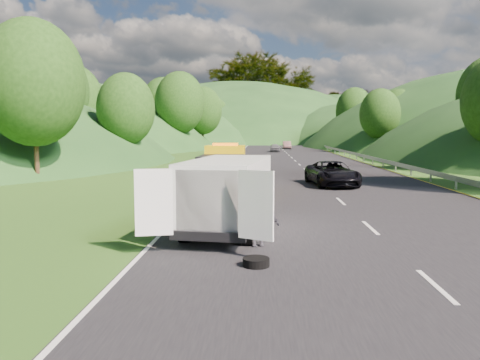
{
  "coord_description": "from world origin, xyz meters",
  "views": [
    {
      "loc": [
        -0.71,
        -17.8,
        3.29
      ],
      "look_at": [
        -1.59,
        1.15,
        1.3
      ],
      "focal_mm": 35.0,
      "sensor_mm": 36.0,
      "label": 1
    }
  ],
  "objects_px": {
    "child": "(234,217)",
    "spare_tire": "(256,267)",
    "woman": "(177,216)",
    "tow_truck": "(224,168)",
    "worker": "(258,247)",
    "white_van": "(229,190)",
    "passing_suv": "(332,186)",
    "suitcase": "(179,208)"
  },
  "relations": [
    {
      "from": "white_van",
      "to": "woman",
      "type": "bearing_deg",
      "value": 137.55
    },
    {
      "from": "tow_truck",
      "to": "child",
      "type": "distance_m",
      "value": 8.2
    },
    {
      "from": "child",
      "to": "spare_tire",
      "type": "bearing_deg",
      "value": -47.02
    },
    {
      "from": "woman",
      "to": "worker",
      "type": "xyz_separation_m",
      "value": [
        3.2,
        -4.79,
        0.0
      ]
    },
    {
      "from": "white_van",
      "to": "suitcase",
      "type": "height_order",
      "value": "white_van"
    },
    {
      "from": "white_van",
      "to": "worker",
      "type": "relative_size",
      "value": 3.78
    },
    {
      "from": "spare_tire",
      "to": "woman",
      "type": "bearing_deg",
      "value": 115.12
    },
    {
      "from": "white_van",
      "to": "child",
      "type": "bearing_deg",
      "value": 97.41
    },
    {
      "from": "woman",
      "to": "child",
      "type": "xyz_separation_m",
      "value": [
        2.24,
        -0.14,
        0.0
      ]
    },
    {
      "from": "tow_truck",
      "to": "passing_suv",
      "type": "height_order",
      "value": "tow_truck"
    },
    {
      "from": "suitcase",
      "to": "passing_suv",
      "type": "bearing_deg",
      "value": 53.51
    },
    {
      "from": "passing_suv",
      "to": "white_van",
      "type": "bearing_deg",
      "value": -119.15
    },
    {
      "from": "white_van",
      "to": "passing_suv",
      "type": "height_order",
      "value": "white_van"
    },
    {
      "from": "suitcase",
      "to": "child",
      "type": "bearing_deg",
      "value": -9.51
    },
    {
      "from": "tow_truck",
      "to": "suitcase",
      "type": "bearing_deg",
      "value": -97.8
    },
    {
      "from": "woman",
      "to": "suitcase",
      "type": "bearing_deg",
      "value": -30.84
    },
    {
      "from": "woman",
      "to": "child",
      "type": "distance_m",
      "value": 2.24
    },
    {
      "from": "worker",
      "to": "tow_truck",
      "type": "bearing_deg",
      "value": 91.0
    },
    {
      "from": "woman",
      "to": "spare_tire",
      "type": "bearing_deg",
      "value": -176.76
    },
    {
      "from": "white_van",
      "to": "woman",
      "type": "distance_m",
      "value": 3.72
    },
    {
      "from": "white_van",
      "to": "suitcase",
      "type": "bearing_deg",
      "value": 134.81
    },
    {
      "from": "child",
      "to": "passing_suv",
      "type": "height_order",
      "value": "passing_suv"
    },
    {
      "from": "worker",
      "to": "spare_tire",
      "type": "height_order",
      "value": "worker"
    },
    {
      "from": "worker",
      "to": "passing_suv",
      "type": "bearing_deg",
      "value": 66.02
    },
    {
      "from": "woman",
      "to": "spare_tire",
      "type": "relative_size",
      "value": 2.64
    },
    {
      "from": "child",
      "to": "suitcase",
      "type": "distance_m",
      "value": 2.25
    },
    {
      "from": "child",
      "to": "spare_tire",
      "type": "height_order",
      "value": "child"
    },
    {
      "from": "woman",
      "to": "spare_tire",
      "type": "distance_m",
      "value": 7.48
    },
    {
      "from": "tow_truck",
      "to": "passing_suv",
      "type": "xyz_separation_m",
      "value": [
        6.35,
        2.48,
        -1.27
      ]
    },
    {
      "from": "passing_suv",
      "to": "woman",
      "type": "bearing_deg",
      "value": -133.01
    },
    {
      "from": "child",
      "to": "worker",
      "type": "distance_m",
      "value": 4.75
    },
    {
      "from": "tow_truck",
      "to": "woman",
      "type": "xyz_separation_m",
      "value": [
        -1.19,
        -7.89,
        -1.27
      ]
    },
    {
      "from": "passing_suv",
      "to": "worker",
      "type": "bearing_deg",
      "value": -112.96
    },
    {
      "from": "white_van",
      "to": "child",
      "type": "distance_m",
      "value": 2.85
    },
    {
      "from": "woman",
      "to": "passing_suv",
      "type": "height_order",
      "value": "woman"
    },
    {
      "from": "child",
      "to": "tow_truck",
      "type": "bearing_deg",
      "value": 132.37
    },
    {
      "from": "white_van",
      "to": "worker",
      "type": "height_order",
      "value": "white_van"
    },
    {
      "from": "child",
      "to": "suitcase",
      "type": "relative_size",
      "value": 1.9
    },
    {
      "from": "worker",
      "to": "passing_suv",
      "type": "xyz_separation_m",
      "value": [
        4.34,
        15.17,
        0.0
      ]
    },
    {
      "from": "tow_truck",
      "to": "worker",
      "type": "bearing_deg",
      "value": -80.23
    },
    {
      "from": "tow_truck",
      "to": "woman",
      "type": "height_order",
      "value": "tow_truck"
    },
    {
      "from": "spare_tire",
      "to": "passing_suv",
      "type": "height_order",
      "value": "passing_suv"
    }
  ]
}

